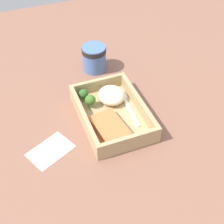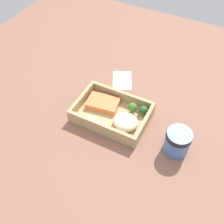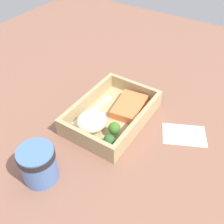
% 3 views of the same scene
% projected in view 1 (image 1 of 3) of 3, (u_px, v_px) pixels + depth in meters
% --- Properties ---
extents(ground_plane, '(1.60, 1.60, 0.02)m').
position_uv_depth(ground_plane, '(112.00, 121.00, 0.92)').
color(ground_plane, '#895B48').
extents(takeout_tray, '(0.26, 0.18, 0.01)m').
position_uv_depth(takeout_tray, '(112.00, 117.00, 0.91)').
color(takeout_tray, tan).
rests_on(takeout_tray, ground_plane).
extents(tray_rim, '(0.26, 0.18, 0.04)m').
position_uv_depth(tray_rim, '(112.00, 111.00, 0.89)').
color(tray_rim, tan).
rests_on(tray_rim, takeout_tray).
extents(salmon_fillet, '(0.12, 0.09, 0.02)m').
position_uv_depth(salmon_fillet, '(110.00, 128.00, 0.86)').
color(salmon_fillet, '#F27841').
rests_on(salmon_fillet, takeout_tray).
extents(mashed_potatoes, '(0.09, 0.08, 0.04)m').
position_uv_depth(mashed_potatoes, '(111.00, 95.00, 0.94)').
color(mashed_potatoes, beige).
rests_on(mashed_potatoes, takeout_tray).
extents(broccoli_floret_1, '(0.03, 0.03, 0.04)m').
position_uv_depth(broccoli_floret_1, '(83.00, 94.00, 0.94)').
color(broccoli_floret_1, '#88AD5F').
rests_on(broccoli_floret_1, takeout_tray).
extents(broccoli_floret_2, '(0.03, 0.03, 0.04)m').
position_uv_depth(broccoli_floret_2, '(90.00, 100.00, 0.91)').
color(broccoli_floret_2, '#7D9958').
rests_on(broccoli_floret_2, takeout_tray).
extents(fork, '(0.16, 0.03, 0.00)m').
position_uv_depth(fork, '(128.00, 106.00, 0.93)').
color(fork, white).
rests_on(fork, takeout_tray).
extents(paper_cup, '(0.08, 0.08, 0.09)m').
position_uv_depth(paper_cup, '(94.00, 57.00, 1.05)').
color(paper_cup, '#5076B9').
rests_on(paper_cup, ground_plane).
extents(receipt_slip, '(0.12, 0.14, 0.00)m').
position_uv_depth(receipt_slip, '(50.00, 150.00, 0.83)').
color(receipt_slip, white).
rests_on(receipt_slip, ground_plane).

